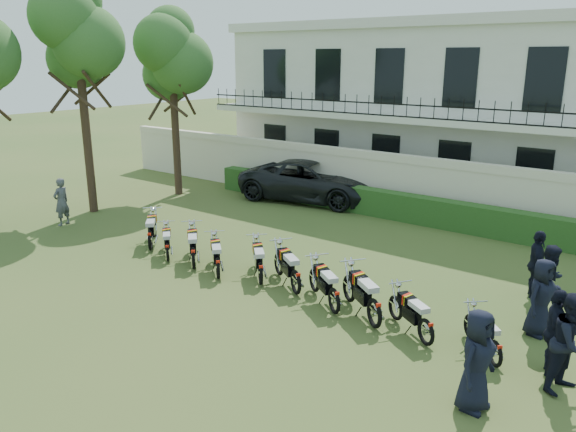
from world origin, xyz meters
name	(u,v)px	position (x,y,z in m)	size (l,w,h in m)	color
ground	(264,272)	(0.00, 0.00, 0.00)	(100.00, 100.00, 0.00)	#395522
perimeter_wall	(395,183)	(0.00, 8.00, 1.17)	(30.00, 0.35, 2.30)	beige
hedge	(409,208)	(1.00, 7.20, 0.50)	(18.00, 0.60, 1.00)	#234719
building	(458,106)	(0.00, 13.96, 3.71)	(20.40, 9.60, 7.40)	silver
tree_west_mid	(77,34)	(-9.46, 1.00, 6.67)	(3.40, 3.20, 8.82)	#473323
tree_west_near	(172,56)	(-8.96, 5.00, 5.89)	(3.40, 3.20, 7.90)	#473323
motorcycle_0	(150,236)	(-3.97, -0.73, 0.50)	(1.46, 1.47, 1.08)	black
motorcycle_1	(167,248)	(-2.81, -1.05, 0.43)	(1.36, 1.19, 0.94)	black
motorcycle_2	(193,253)	(-1.73, -1.03, 0.50)	(1.52, 1.43, 1.08)	black
motorcycle_3	(218,263)	(-0.66, -1.15, 0.47)	(1.45, 1.32, 1.02)	black
motorcycle_4	(261,268)	(0.52, -0.75, 0.48)	(1.41, 1.41, 1.04)	black
motorcycle_5	(296,276)	(1.65, -0.70, 0.51)	(1.73, 1.21, 1.10)	black
motorcycle_6	(334,295)	(3.03, -1.06, 0.49)	(1.66, 1.21, 1.07)	black
motorcycle_7	(375,306)	(4.13, -1.13, 0.53)	(1.78, 1.34, 1.16)	black
motorcycle_8	(426,326)	(5.37, -1.17, 0.46)	(1.58, 1.08, 1.00)	black
motorcycle_9	(496,347)	(6.80, -1.14, 0.42)	(1.23, 1.28, 0.92)	black
suv	(312,181)	(-3.64, 7.61, 0.84)	(2.79, 6.04, 1.68)	black
inspector	(61,202)	(-8.73, -0.78, 0.86)	(0.63, 0.41, 1.72)	#595A5E
officer_0	(477,361)	(6.93, -2.71, 0.92)	(0.89, 0.58, 1.83)	black
officer_1	(572,343)	(8.09, -1.14, 0.94)	(0.92, 0.71, 1.89)	black
officer_2	(555,333)	(7.73, -0.73, 0.86)	(1.01, 0.42, 1.73)	black
officer_3	(541,297)	(7.11, 0.80, 0.87)	(0.85, 0.55, 1.74)	black
officer_4	(550,282)	(7.06, 1.81, 0.88)	(0.86, 0.67, 1.76)	black
officer_5	(536,264)	(6.50, 2.86, 0.87)	(1.02, 0.42, 1.74)	black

